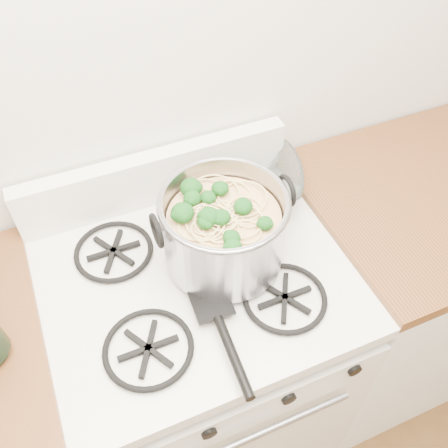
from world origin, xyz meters
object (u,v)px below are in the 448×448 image
at_px(glass_bowl, 250,184).
at_px(stock_pot, 224,230).
at_px(spatula, 210,298).
at_px(gas_range, 203,363).

bearing_deg(glass_bowl, stock_pot, -129.81).
relative_size(spatula, glass_bowl, 2.68).
distance_m(stock_pot, spatula, 0.16).
bearing_deg(stock_pot, glass_bowl, 50.19).
height_order(stock_pot, spatula, stock_pot).
distance_m(gas_range, glass_bowl, 0.60).
xyz_separation_m(gas_range, glass_bowl, (0.25, 0.22, 0.50)).
distance_m(gas_range, stock_pot, 0.59).
relative_size(stock_pot, spatula, 1.08).
xyz_separation_m(spatula, glass_bowl, (0.25, 0.31, 0.00)).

